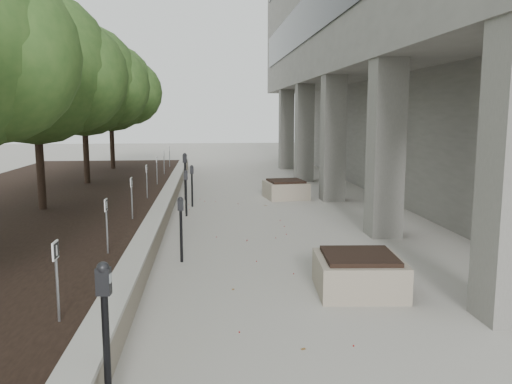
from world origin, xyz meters
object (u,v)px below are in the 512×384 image
parking_meter_1 (106,340)px  parking_meter_5 (192,186)px  crabapple_tree_5 (111,106)px  planter_back (286,189)px  parking_meter_4 (185,176)px  crabapple_tree_3 (36,100)px  parking_meter_2 (181,230)px  parking_meter_3 (186,193)px  crabapple_tree_4 (84,104)px  planter_front (359,273)px

parking_meter_1 → parking_meter_5: 11.07m
crabapple_tree_5 → parking_meter_1: 19.27m
planter_back → parking_meter_4: bearing=-179.6°
crabapple_tree_5 → planter_back: size_ratio=4.14×
crabapple_tree_3 → parking_meter_4: bearing=45.6°
crabapple_tree_3 → parking_meter_2: crabapple_tree_3 is taller
crabapple_tree_5 → parking_meter_3: 10.24m
crabapple_tree_3 → crabapple_tree_4: size_ratio=1.00×
planter_front → planter_back: size_ratio=1.00×
parking_meter_1 → planter_front: bearing=50.3°
parking_meter_2 → planter_back: parking_meter_2 is taller
parking_meter_3 → parking_meter_4: 2.79m
crabapple_tree_4 → planter_front: crabapple_tree_4 is taller
parking_meter_3 → planter_back: (3.18, 2.81, -0.33)m
parking_meter_3 → parking_meter_4: bearing=93.6°
crabapple_tree_5 → parking_meter_1: bearing=-80.2°
crabapple_tree_4 → parking_meter_4: crabapple_tree_4 is taller
parking_meter_1 → planter_front: (3.29, 3.14, -0.44)m
planter_back → parking_meter_3: bearing=-138.5°
crabapple_tree_5 → planter_front: crabapple_tree_5 is taller
crabapple_tree_3 → planter_front: (6.54, -5.71, -2.81)m
crabapple_tree_5 → planter_back: 9.77m
planter_front → parking_meter_1: bearing=-136.3°
planter_back → parking_meter_5: bearing=-156.4°
crabapple_tree_3 → parking_meter_1: (3.25, -8.85, -2.38)m
parking_meter_4 → planter_front: (3.10, -9.23, -0.46)m
parking_meter_3 → crabapple_tree_5: bearing=111.9°
planter_front → planter_back: 9.26m
parking_meter_1 → parking_meter_4: parking_meter_4 is taller
parking_meter_5 → planter_front: size_ratio=0.97×
parking_meter_2 → parking_meter_3: bearing=96.2°
parking_meter_1 → parking_meter_5: (0.46, 11.06, -0.11)m
crabapple_tree_3 → parking_meter_5: size_ratio=4.28×
parking_meter_3 → planter_back: size_ratio=0.97×
crabapple_tree_4 → crabapple_tree_5: 5.00m
crabapple_tree_4 → parking_meter_2: (3.67, -8.77, -2.49)m
planter_front → parking_meter_3: bearing=114.7°
parking_meter_4 → crabapple_tree_4: bearing=166.7°
parking_meter_3 → planter_back: 4.26m
parking_meter_1 → planter_back: size_ratio=1.13×
parking_meter_1 → parking_meter_2: size_ratio=1.18×
crabapple_tree_3 → crabapple_tree_4: (0.00, 5.00, 0.00)m
parking_meter_4 → parking_meter_5: 1.35m
parking_meter_3 → planter_back: parking_meter_3 is taller
parking_meter_3 → parking_meter_5: 1.48m
crabapple_tree_4 → parking_meter_3: bearing=-49.9°
parking_meter_1 → parking_meter_3: 9.59m
crabapple_tree_5 → crabapple_tree_3: bearing=-90.0°
parking_meter_1 → planter_back: 12.89m
crabapple_tree_3 → parking_meter_3: 4.42m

